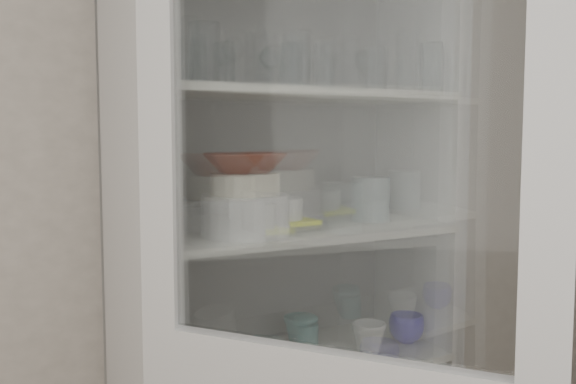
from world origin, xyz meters
TOP-DOWN VIEW (x-y plane):
  - wall_back at (0.00, 1.50)m, footprint 3.60×0.02m
  - pantry_cabinet at (0.20, 1.34)m, footprint 1.00×0.45m
  - tumbler_0 at (-0.21, 1.14)m, footprint 0.08×0.08m
  - tumbler_1 at (-0.11, 1.16)m, footprint 0.08×0.08m
  - tumbler_2 at (0.22, 1.12)m, footprint 0.08×0.08m
  - tumbler_3 at (0.15, 1.16)m, footprint 0.07×0.07m
  - tumbler_4 at (0.17, 1.17)m, footprint 0.10×0.10m
  - tumbler_5 at (0.41, 1.13)m, footprint 0.07×0.07m
  - tumbler_6 at (0.61, 1.12)m, footprint 0.09×0.09m
  - tumbler_7 at (-0.21, 1.30)m, footprint 0.08×0.08m
  - tumbler_8 at (-0.01, 1.25)m, footprint 0.08×0.08m
  - tumbler_9 at (0.20, 1.27)m, footprint 0.08×0.08m
  - goblet_0 at (-0.15, 1.35)m, footprint 0.08×0.08m
  - goblet_1 at (0.05, 1.39)m, footprint 0.07×0.07m
  - goblet_2 at (0.20, 1.39)m, footprint 0.07×0.07m
  - goblet_3 at (0.55, 1.37)m, footprint 0.08×0.08m
  - plate_stack_front at (0.02, 1.19)m, footprint 0.24×0.24m
  - plate_stack_back at (-0.00, 1.40)m, footprint 0.22×0.22m
  - cream_bowl at (0.02, 1.19)m, footprint 0.19×0.19m
  - terracotta_bowl at (0.02, 1.19)m, footprint 0.29×0.29m
  - glass_platter at (0.15, 1.25)m, footprint 0.39×0.39m
  - yellow_trivet at (0.15, 1.25)m, footprint 0.19×0.19m
  - white_ramekin at (0.15, 1.25)m, footprint 0.19×0.19m
  - grey_bowl_stack at (0.50, 1.26)m, footprint 0.12×0.12m
  - mug_blue at (0.61, 1.21)m, footprint 0.13×0.13m
  - mug_teal at (0.28, 1.34)m, footprint 0.12×0.12m
  - mug_white at (0.43, 1.18)m, footprint 0.13×0.13m
  - teal_jar at (0.29, 1.31)m, footprint 0.08×0.08m
  - measuring_cups at (-0.02, 1.17)m, footprint 0.10×0.10m
  - white_canister at (-0.19, 1.27)m, footprint 0.15×0.15m

SIDE VIEW (x-z plane):
  - measuring_cups at x=-0.02m, z-range 0.86..0.90m
  - mug_blue at x=0.61m, z-range 0.86..0.95m
  - teal_jar at x=0.29m, z-range 0.86..0.96m
  - mug_white at x=0.43m, z-range 0.86..0.96m
  - mug_teal at x=0.28m, z-range 0.86..0.96m
  - white_canister at x=-0.19m, z-range 0.86..0.99m
  - pantry_cabinet at x=0.20m, z-range -0.11..1.99m
  - glass_platter at x=0.15m, z-range 1.26..1.28m
  - yellow_trivet at x=0.15m, z-range 1.28..1.29m
  - plate_stack_back at x=0.00m, z-range 1.26..1.33m
  - wall_back at x=0.00m, z-range 0.00..2.60m
  - plate_stack_front at x=0.02m, z-range 1.26..1.37m
  - white_ramekin at x=0.15m, z-range 1.29..1.35m
  - grey_bowl_stack at x=0.50m, z-range 1.26..1.40m
  - cream_bowl at x=0.02m, z-range 1.37..1.43m
  - terracotta_bowl at x=0.02m, z-range 1.43..1.49m
  - tumbler_3 at x=0.15m, z-range 1.66..1.78m
  - tumbler_8 at x=-0.01m, z-range 1.66..1.79m
  - tumbler_5 at x=0.41m, z-range 1.66..1.79m
  - tumbler_2 at x=0.22m, z-range 1.66..1.79m
  - tumbler_9 at x=0.20m, z-range 1.66..1.80m
  - tumbler_7 at x=-0.21m, z-range 1.66..1.80m
  - tumbler_6 at x=0.61m, z-range 1.66..1.81m
  - goblet_1 at x=0.05m, z-range 1.66..1.81m
  - tumbler_0 at x=-0.21m, z-range 1.66..1.81m
  - tumbler_1 at x=-0.11m, z-range 1.66..1.82m
  - goblet_2 at x=0.20m, z-range 1.66..1.82m
  - tumbler_4 at x=0.17m, z-range 1.66..1.82m
  - goblet_3 at x=0.55m, z-range 1.66..1.83m
  - goblet_0 at x=-0.15m, z-range 1.66..1.84m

